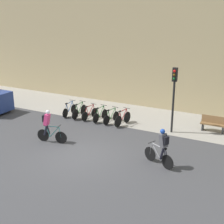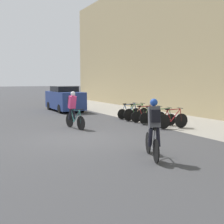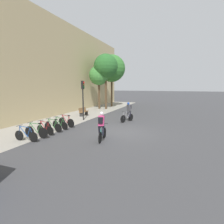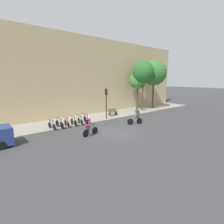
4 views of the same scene
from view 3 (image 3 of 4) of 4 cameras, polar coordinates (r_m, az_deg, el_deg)
ground at (r=12.41m, az=3.94°, el=-6.67°), size 200.00×200.00×0.00m
kerb_strip at (r=15.73m, az=-20.28°, el=-3.90°), size 44.00×4.50×0.01m
building_facade at (r=17.32m, az=-27.76°, el=14.23°), size 44.00×0.60×10.51m
cyclist_pink at (r=10.25m, az=-3.41°, el=-4.49°), size 1.70×0.54×1.77m
cyclist_grey at (r=16.00m, az=5.35°, el=0.23°), size 1.60×0.76×1.78m
parked_bike_0 at (r=11.56m, az=-26.26°, el=-6.75°), size 0.46×1.64×0.94m
parked_bike_1 at (r=12.07m, az=-23.52°, el=-5.81°), size 0.46×1.76×0.98m
parked_bike_2 at (r=12.63m, az=-21.00°, el=-5.20°), size 0.46×1.57×0.94m
parked_bike_3 at (r=13.20m, az=-18.71°, el=-4.47°), size 0.46×1.60×0.95m
parked_bike_4 at (r=13.79m, az=-16.62°, el=-3.84°), size 0.46×1.57×0.94m
parked_bike_5 at (r=14.40m, az=-14.71°, el=-3.13°), size 0.46×1.65×0.98m
traffic_light_pole at (r=16.75m, az=-9.47°, el=6.12°), size 0.26×0.30×3.72m
bench at (r=19.35m, az=-9.32°, el=0.15°), size 1.40×0.44×0.89m
street_tree_0 at (r=24.55m, az=-2.05°, el=14.67°), size 3.28×3.28×7.54m
street_tree_1 at (r=24.87m, az=-4.30°, el=11.78°), size 2.73×2.73×6.06m
street_tree_2 at (r=27.57m, az=-0.09°, el=14.01°), size 4.12×4.12×7.94m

